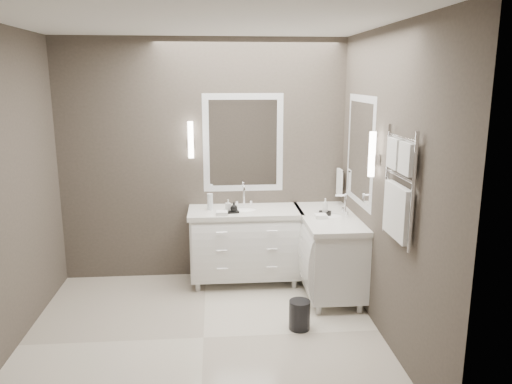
{
  "coord_description": "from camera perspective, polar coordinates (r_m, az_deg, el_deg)",
  "views": [
    {
      "loc": [
        0.13,
        -4.07,
        2.26
      ],
      "look_at": [
        0.53,
        0.7,
        1.17
      ],
      "focal_mm": 35.0,
      "sensor_mm": 36.0,
      "label": 1
    }
  ],
  "objects": [
    {
      "name": "wall_front",
      "position": [
        2.73,
        -7.3,
        -6.75
      ],
      "size": [
        3.2,
        0.01,
        2.7
      ],
      "primitive_type": "cube",
      "color": "#484039",
      "rests_on": "floor"
    },
    {
      "name": "soap_bottle_b",
      "position": [
        5.33,
        -2.54,
        -1.69
      ],
      "size": [
        0.1,
        0.1,
        0.1
      ],
      "primitive_type": "imported",
      "rotation": [
        0.0,
        0.0,
        0.34
      ],
      "color": "black",
      "rests_on": "amenity_tray_back"
    },
    {
      "name": "sconce_right",
      "position": [
        4.56,
        13.11,
        4.13
      ],
      "size": [
        0.06,
        0.06,
        0.4
      ],
      "color": "white",
      "rests_on": "wall_right"
    },
    {
      "name": "amenity_tray_right",
      "position": [
        5.33,
        7.88,
        -2.46
      ],
      "size": [
        0.17,
        0.2,
        0.03
      ],
      "primitive_type": "cube",
      "rotation": [
        0.0,
        0.0,
        -0.26
      ],
      "color": "black",
      "rests_on": "vanity_right"
    },
    {
      "name": "soap_bottle_a",
      "position": [
        5.37,
        -3.2,
        -1.47
      ],
      "size": [
        0.07,
        0.07,
        0.12
      ],
      "primitive_type": "imported",
      "rotation": [
        0.0,
        0.0,
        0.32
      ],
      "color": "white",
      "rests_on": "amenity_tray_back"
    },
    {
      "name": "water_bottle",
      "position": [
        5.47,
        -5.27,
        -1.13
      ],
      "size": [
        0.08,
        0.08,
        0.18
      ],
      "primitive_type": "cylinder",
      "rotation": [
        0.0,
        0.0,
        0.24
      ],
      "color": "silver",
      "rests_on": "vanity_back"
    },
    {
      "name": "waste_bin",
      "position": [
        4.74,
        4.99,
        -13.82
      ],
      "size": [
        0.21,
        0.21,
        0.27
      ],
      "primitive_type": "cylinder",
      "rotation": [
        0.0,
        0.0,
        0.09
      ],
      "color": "black",
      "rests_on": "floor"
    },
    {
      "name": "towel_bar_corner",
      "position": [
        5.73,
        9.53,
        1.18
      ],
      "size": [
        0.03,
        0.22,
        0.3
      ],
      "color": "white",
      "rests_on": "wall_right"
    },
    {
      "name": "amenity_tray_back",
      "position": [
        5.37,
        -2.87,
        -2.23
      ],
      "size": [
        0.17,
        0.14,
        0.02
      ],
      "primitive_type": "cube",
      "rotation": [
        0.0,
        0.0,
        0.2
      ],
      "color": "black",
      "rests_on": "vanity_back"
    },
    {
      "name": "wall_left",
      "position": [
        4.52,
        -27.24,
        -0.19
      ],
      "size": [
        0.01,
        3.0,
        2.7
      ],
      "primitive_type": "cube",
      "color": "#484039",
      "rests_on": "floor"
    },
    {
      "name": "soap_bottle_c",
      "position": [
        5.3,
        7.9,
        -1.54
      ],
      "size": [
        0.06,
        0.06,
        0.15
      ],
      "primitive_type": "imported",
      "rotation": [
        0.0,
        0.0,
        0.03
      ],
      "color": "white",
      "rests_on": "amenity_tray_right"
    },
    {
      "name": "vanity_back",
      "position": [
        5.6,
        -1.26,
        -5.61
      ],
      "size": [
        1.24,
        0.59,
        0.97
      ],
      "color": "white",
      "rests_on": "floor"
    },
    {
      "name": "ceiling",
      "position": [
        4.1,
        -6.96,
        19.01
      ],
      "size": [
        3.2,
        3.0,
        0.01
      ],
      "primitive_type": "cube",
      "color": "white",
      "rests_on": "wall_back"
    },
    {
      "name": "wall_back",
      "position": [
        5.65,
        -6.05,
        3.54
      ],
      "size": [
        3.2,
        0.01,
        2.7
      ],
      "primitive_type": "cube",
      "color": "#484039",
      "rests_on": "floor"
    },
    {
      "name": "sconce_back",
      "position": [
        5.54,
        -7.47,
        5.86
      ],
      "size": [
        0.06,
        0.06,
        0.4
      ],
      "color": "white",
      "rests_on": "wall_back"
    },
    {
      "name": "towel_ladder",
      "position": [
        4.03,
        15.96,
        -0.07
      ],
      "size": [
        0.06,
        0.58,
        0.9
      ],
      "color": "white",
      "rests_on": "wall_right"
    },
    {
      "name": "vanity_right",
      "position": [
        5.41,
        8.3,
        -6.4
      ],
      "size": [
        0.59,
        1.24,
        0.97
      ],
      "color": "white",
      "rests_on": "floor"
    },
    {
      "name": "mirror_right",
      "position": [
        5.13,
        11.8,
        4.66
      ],
      "size": [
        0.02,
        0.9,
        1.1
      ],
      "color": "white",
      "rests_on": "wall_right"
    },
    {
      "name": "floor",
      "position": [
        4.66,
        -6.02,
        -16.27
      ],
      "size": [
        3.2,
        3.0,
        0.01
      ],
      "primitive_type": "cube",
      "color": "silver",
      "rests_on": "ground"
    },
    {
      "name": "mirror_back",
      "position": [
        5.61,
        -1.48,
        5.61
      ],
      "size": [
        0.9,
        0.02,
        1.1
      ],
      "color": "white",
      "rests_on": "wall_back"
    },
    {
      "name": "wall_right",
      "position": [
        4.43,
        14.8,
        0.57
      ],
      "size": [
        0.01,
        3.0,
        2.7
      ],
      "primitive_type": "cube",
      "color": "#484039",
      "rests_on": "floor"
    }
  ]
}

